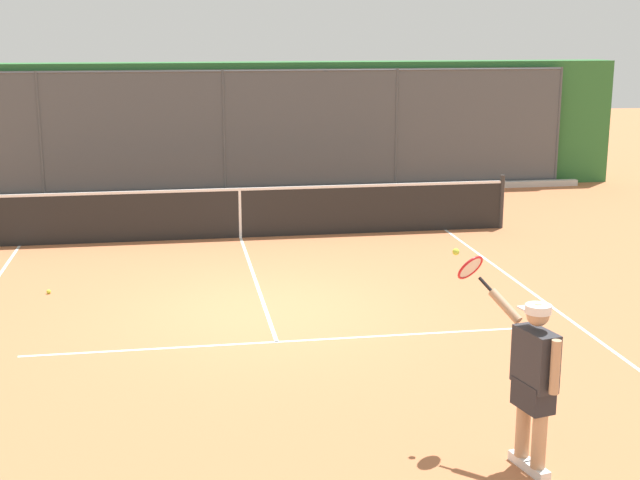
{
  "coord_description": "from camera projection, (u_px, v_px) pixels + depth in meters",
  "views": [
    {
      "loc": [
        1.21,
        11.93,
        3.87
      ],
      "look_at": [
        -0.74,
        0.23,
        1.05
      ],
      "focal_mm": 49.84,
      "sensor_mm": 36.0,
      "label": 1
    }
  ],
  "objects": [
    {
      "name": "fence_backdrop",
      "position": [
        222.0,
        128.0,
        21.61
      ],
      "size": [
        19.8,
        1.37,
        3.11
      ],
      "color": "#474C51",
      "rests_on": "ground"
    },
    {
      "name": "court_line_markings",
      "position": [
        279.0,
        349.0,
        11.03
      ],
      "size": [
        8.17,
        10.75,
        0.01
      ],
      "color": "white",
      "rests_on": "ground"
    },
    {
      "name": "tennis_net",
      "position": [
        240.0,
        212.0,
        16.81
      ],
      "size": [
        10.5,
        0.09,
        1.07
      ],
      "color": "#2D2D2D",
      "rests_on": "ground"
    },
    {
      "name": "ground_plane",
      "position": [
        266.0,
        311.0,
        12.53
      ],
      "size": [
        60.0,
        60.0,
        0.0
      ],
      "primitive_type": "plane",
      "color": "#B76B42"
    },
    {
      "name": "tennis_ball_near_baseline",
      "position": [
        49.0,
        292.0,
        13.32
      ],
      "size": [
        0.07,
        0.07,
        0.07
      ],
      "primitive_type": "sphere",
      "color": "#C1D138",
      "rests_on": "ground"
    },
    {
      "name": "tennis_player",
      "position": [
        532.0,
        375.0,
        7.8
      ],
      "size": [
        0.69,
        1.25,
        1.86
      ],
      "rotation": [
        0.0,
        0.0,
        -1.35
      ],
      "color": "silver",
      "rests_on": "ground"
    }
  ]
}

